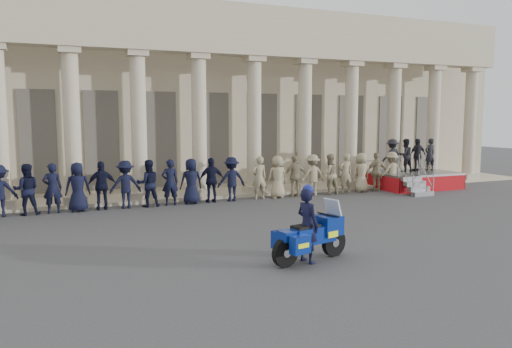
{
  "coord_description": "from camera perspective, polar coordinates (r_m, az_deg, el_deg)",
  "views": [
    {
      "loc": [
        -4.86,
        -13.06,
        3.57
      ],
      "look_at": [
        1.86,
        2.93,
        1.6
      ],
      "focal_mm": 35.0,
      "sensor_mm": 36.0,
      "label": 1
    }
  ],
  "objects": [
    {
      "name": "ground",
      "position": [
        14.38,
        -2.33,
        -7.9
      ],
      "size": [
        90.0,
        90.0,
        0.0
      ],
      "primitive_type": "plane",
      "color": "#39393B",
      "rests_on": "ground"
    },
    {
      "name": "building",
      "position": [
        28.24,
        -13.0,
        8.26
      ],
      "size": [
        40.0,
        12.5,
        9.0
      ],
      "color": "tan",
      "rests_on": "ground"
    },
    {
      "name": "officer_rank",
      "position": [
        20.61,
        -9.52,
        -0.93
      ],
      "size": [
        22.91,
        0.72,
        1.89
      ],
      "color": "black",
      "rests_on": "ground"
    },
    {
      "name": "reviewing_stand",
      "position": [
        26.37,
        17.15,
        1.25
      ],
      "size": [
        4.07,
        3.95,
        2.5
      ],
      "color": "gray",
      "rests_on": "ground"
    },
    {
      "name": "motorcycle",
      "position": [
        12.55,
        6.33,
        -7.01
      ],
      "size": [
        2.32,
        1.18,
        1.51
      ],
      "rotation": [
        0.0,
        0.0,
        0.24
      ],
      "color": "black",
      "rests_on": "ground"
    },
    {
      "name": "rider",
      "position": [
        12.39,
        5.91,
        -5.7
      ],
      "size": [
        0.59,
        0.77,
        1.95
      ],
      "rotation": [
        0.0,
        0.0,
        1.81
      ],
      "color": "black",
      "rests_on": "ground"
    }
  ]
}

